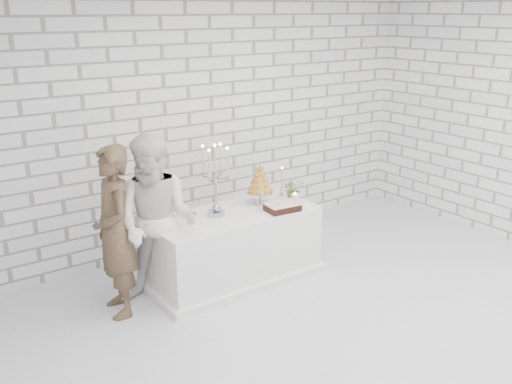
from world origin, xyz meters
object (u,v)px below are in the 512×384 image
at_px(croquembouche, 260,184).
at_px(groom, 115,232).
at_px(bride, 157,223).
at_px(cake_table, 234,246).
at_px(candelabra, 216,180).

bearing_deg(croquembouche, groom, -178.71).
bearing_deg(bride, croquembouche, 49.47).
height_order(cake_table, croquembouche, croquembouche).
bearing_deg(bride, cake_table, 46.73).
distance_m(candelabra, croquembouche, 0.61).
bearing_deg(groom, candelabra, 96.92).
relative_size(groom, croquembouche, 3.66).
height_order(groom, bride, bride).
distance_m(cake_table, croquembouche, 0.73).
height_order(cake_table, candelabra, candelabra).
xyz_separation_m(cake_table, candelabra, (-0.18, 0.05, 0.76)).
distance_m(bride, candelabra, 0.77).
relative_size(cake_table, candelabra, 2.34).
bearing_deg(bride, candelabra, 51.07).
distance_m(cake_table, groom, 1.37).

